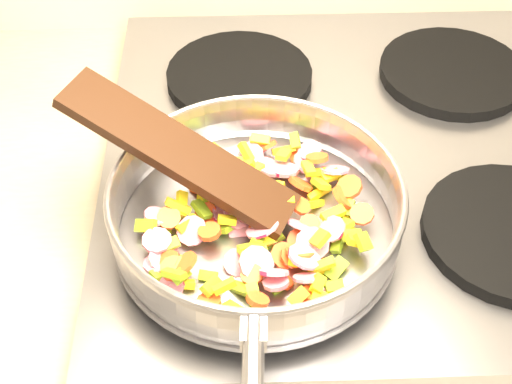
{
  "coord_description": "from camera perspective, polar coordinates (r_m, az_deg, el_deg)",
  "views": [
    {
      "loc": [
        -0.84,
        1.05,
        1.5
      ],
      "look_at": [
        -0.83,
        1.53,
        1.01
      ],
      "focal_mm": 50.0,
      "sensor_mm": 36.0,
      "label": 1
    }
  ],
  "objects": [
    {
      "name": "cooktop",
      "position": [
        0.86,
        8.19,
        2.33
      ],
      "size": [
        0.6,
        0.6,
        0.04
      ],
      "primitive_type": "cube",
      "color": "#939399",
      "rests_on": "counter_top"
    },
    {
      "name": "grate_fl",
      "position": [
        0.73,
        -0.97,
        -3.77
      ],
      "size": [
        0.19,
        0.19,
        0.02
      ],
      "primitive_type": "cylinder",
      "color": "black",
      "rests_on": "cooktop"
    },
    {
      "name": "grate_bl",
      "position": [
        0.94,
        -1.33,
        9.24
      ],
      "size": [
        0.19,
        0.19,
        0.02
      ],
      "primitive_type": "cylinder",
      "color": "black",
      "rests_on": "cooktop"
    },
    {
      "name": "grate_br",
      "position": [
        0.98,
        15.44,
        9.23
      ],
      "size": [
        0.19,
        0.19,
        0.02
      ],
      "primitive_type": "cylinder",
      "color": "black",
      "rests_on": "cooktop"
    },
    {
      "name": "saute_pan",
      "position": [
        0.7,
        -0.0,
        -1.39
      ],
      "size": [
        0.34,
        0.5,
        0.06
      ],
      "rotation": [
        0.0,
        0.0,
        -0.05
      ],
      "color": "#9E9EA5",
      "rests_on": "grate_fl"
    },
    {
      "name": "vegetable_heap",
      "position": [
        0.71,
        0.3,
        -2.58
      ],
      "size": [
        0.24,
        0.26,
        0.05
      ],
      "color": "yellow",
      "rests_on": "saute_pan"
    },
    {
      "name": "wooden_spatula",
      "position": [
        0.71,
        -6.16,
        3.19
      ],
      "size": [
        0.24,
        0.16,
        0.1
      ],
      "primitive_type": "cube",
      "rotation": [
        0.0,
        -0.37,
        2.7
      ],
      "color": "black",
      "rests_on": "saute_pan"
    }
  ]
}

